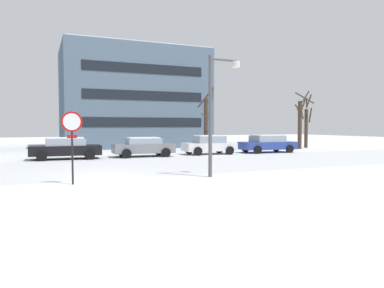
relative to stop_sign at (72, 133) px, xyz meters
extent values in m
plane|color=white|center=(1.34, 1.66, -1.90)|extent=(120.00, 120.00, 0.00)
cube|color=silver|center=(1.34, 5.22, -1.90)|extent=(80.00, 9.12, 0.00)
cylinder|color=black|center=(0.00, 0.00, -0.76)|extent=(0.07, 0.14, 2.28)
cylinder|color=red|center=(0.00, 0.00, 0.43)|extent=(0.75, 0.17, 0.76)
cylinder|color=white|center=(0.00, -0.01, 0.43)|extent=(0.61, 0.15, 0.62)
cube|color=red|center=(0.00, 0.00, -0.12)|extent=(0.36, 0.09, 0.12)
cylinder|color=white|center=(0.00, 0.01, 0.48)|extent=(0.41, 0.11, 0.42)
cylinder|color=#4C4F54|center=(5.57, -0.21, 0.67)|extent=(0.16, 0.16, 5.14)
cylinder|color=#4C4F54|center=(6.18, -0.21, 3.09)|extent=(1.22, 0.10, 0.10)
cylinder|color=silver|center=(6.79, -0.21, 2.94)|extent=(0.36, 0.36, 0.25)
cube|color=black|center=(0.46, 10.86, -1.32)|extent=(4.49, 1.99, 0.63)
cube|color=#8C99A8|center=(0.46, 10.86, -0.77)|extent=(2.49, 1.77, 0.46)
cube|color=white|center=(0.46, 10.86, -0.51)|extent=(2.27, 1.63, 0.06)
cylinder|color=black|center=(1.93, 11.73, -1.58)|extent=(0.65, 0.24, 0.64)
cylinder|color=black|center=(1.86, 9.87, -1.58)|extent=(0.65, 0.24, 0.64)
cylinder|color=black|center=(-0.94, 11.84, -1.58)|extent=(0.65, 0.24, 0.64)
cylinder|color=black|center=(-1.01, 9.98, -1.58)|extent=(0.65, 0.24, 0.64)
cube|color=slate|center=(5.65, 10.81, -1.31)|extent=(4.29, 2.00, 0.63)
cube|color=#8C99A8|center=(5.65, 10.81, -0.80)|extent=(2.38, 1.78, 0.40)
cube|color=white|center=(5.65, 10.81, -0.57)|extent=(2.17, 1.64, 0.06)
cylinder|color=black|center=(7.06, 11.70, -1.58)|extent=(0.65, 0.24, 0.64)
cylinder|color=black|center=(6.99, 9.82, -1.58)|extent=(0.65, 0.24, 0.64)
cylinder|color=black|center=(4.32, 11.81, -1.58)|extent=(0.65, 0.24, 0.64)
cylinder|color=black|center=(4.25, 9.92, -1.58)|extent=(0.65, 0.24, 0.64)
cube|color=white|center=(10.85, 10.92, -1.32)|extent=(4.05, 1.97, 0.61)
cube|color=#8C99A8|center=(10.85, 10.92, -0.76)|extent=(2.25, 1.76, 0.51)
cube|color=white|center=(10.85, 10.92, -0.48)|extent=(2.05, 1.62, 0.06)
cylinder|color=black|center=(12.18, 11.80, -1.58)|extent=(0.65, 0.24, 0.64)
cylinder|color=black|center=(12.11, 9.94, -1.58)|extent=(0.65, 0.24, 0.64)
cylinder|color=black|center=(9.59, 11.90, -1.58)|extent=(0.65, 0.24, 0.64)
cylinder|color=black|center=(9.52, 10.04, -1.58)|extent=(0.65, 0.24, 0.64)
cube|color=#283D93|center=(16.04, 10.75, -1.32)|extent=(4.64, 2.05, 0.61)
cube|color=#8C99A8|center=(16.04, 10.75, -0.77)|extent=(2.58, 1.82, 0.50)
cube|color=white|center=(16.04, 10.75, -0.49)|extent=(2.34, 1.68, 0.06)
cylinder|color=black|center=(17.56, 11.65, -1.58)|extent=(0.65, 0.24, 0.64)
cylinder|color=black|center=(17.49, 9.73, -1.58)|extent=(0.65, 0.24, 0.64)
cylinder|color=black|center=(14.59, 11.76, -1.58)|extent=(0.65, 0.24, 0.64)
cylinder|color=black|center=(14.52, 9.84, -1.58)|extent=(0.65, 0.24, 0.64)
cylinder|color=#423326|center=(21.55, 13.47, 0.35)|extent=(0.38, 0.38, 4.50)
cylinder|color=#423326|center=(22.09, 13.70, 2.67)|extent=(0.59, 1.20, 1.82)
cylinder|color=#423326|center=(21.34, 12.59, 2.82)|extent=(1.84, 0.55, 1.06)
cylinder|color=#423326|center=(22.27, 13.09, 2.62)|extent=(0.90, 1.55, 1.12)
cylinder|color=#423326|center=(21.98, 13.08, 2.43)|extent=(0.93, 1.02, 0.93)
cylinder|color=#423326|center=(23.37, 14.73, 0.02)|extent=(0.34, 0.34, 3.83)
cylinder|color=#423326|center=(23.72, 14.55, 1.34)|extent=(0.53, 0.87, 1.45)
cylinder|color=#423326|center=(23.27, 15.20, 2.22)|extent=(1.06, 0.32, 1.61)
cylinder|color=#423326|center=(22.58, 14.96, 1.95)|extent=(0.64, 1.69, 1.04)
cylinder|color=#423326|center=(22.98, 14.90, 1.50)|extent=(0.53, 0.94, 1.15)
cylinder|color=#423326|center=(23.25, 15.13, 2.21)|extent=(0.97, 0.41, 1.53)
cylinder|color=#423326|center=(12.01, 13.98, 0.37)|extent=(0.36, 0.36, 4.53)
cylinder|color=#423326|center=(12.26, 14.60, 2.71)|extent=(1.38, 0.65, 1.77)
cylinder|color=#423326|center=(11.90, 13.51, 1.02)|extent=(1.01, 0.33, 0.63)
cylinder|color=#423326|center=(12.50, 13.80, 2.90)|extent=(0.56, 1.14, 1.28)
cube|color=slate|center=(8.14, 23.81, 3.12)|extent=(14.42, 9.30, 10.03)
cube|color=white|center=(8.14, 23.81, 8.18)|extent=(14.13, 9.12, 0.10)
cube|color=black|center=(8.14, 19.14, 0.61)|extent=(11.54, 0.04, 0.90)
cube|color=black|center=(8.14, 19.14, 3.12)|extent=(11.54, 0.04, 0.90)
cube|color=black|center=(8.14, 19.14, 5.62)|extent=(11.54, 0.04, 0.90)
camera|label=1|loc=(-1.12, -14.07, 0.27)|focal=33.93mm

